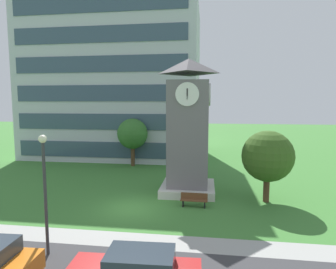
% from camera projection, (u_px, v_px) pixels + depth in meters
% --- Properties ---
extents(ground_plane, '(160.00, 160.00, 0.00)m').
position_uv_depth(ground_plane, '(132.00, 208.00, 18.61)').
color(ground_plane, '#3D7A33').
extents(kerb_strip, '(120.00, 1.60, 0.01)m').
position_uv_depth(kerb_strip, '(111.00, 239.00, 14.42)').
color(kerb_strip, '#9E9E99').
rests_on(kerb_strip, ground).
extents(office_building, '(21.56, 13.27, 19.20)m').
position_uv_depth(office_building, '(117.00, 83.00, 38.00)').
color(office_building, '#B7BCC6').
rests_on(office_building, ground).
extents(clock_tower, '(4.06, 4.06, 10.16)m').
position_uv_depth(clock_tower, '(188.00, 134.00, 21.52)').
color(clock_tower, slate).
rests_on(clock_tower, ground).
extents(park_bench, '(1.81, 0.53, 0.88)m').
position_uv_depth(park_bench, '(194.00, 200.00, 18.89)').
color(park_bench, brown).
rests_on(park_bench, ground).
extents(street_lamp, '(0.36, 0.36, 5.49)m').
position_uv_depth(street_lamp, '(45.00, 181.00, 12.58)').
color(street_lamp, '#333338').
rests_on(street_lamp, ground).
extents(tree_streetside, '(3.54, 3.54, 5.01)m').
position_uv_depth(tree_streetside, '(268.00, 156.00, 19.53)').
color(tree_streetside, '#513823').
rests_on(tree_streetside, ground).
extents(tree_by_building, '(3.32, 3.32, 5.23)m').
position_uv_depth(tree_by_building, '(133.00, 134.00, 30.89)').
color(tree_by_building, '#513823').
rests_on(tree_by_building, ground).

